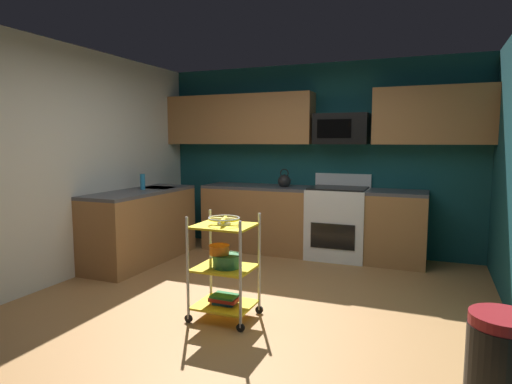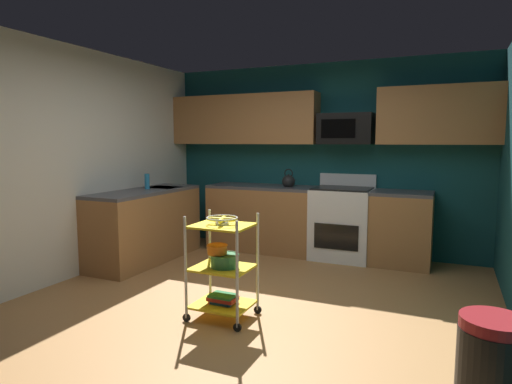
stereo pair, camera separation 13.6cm
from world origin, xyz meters
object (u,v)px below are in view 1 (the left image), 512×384
Objects in this scene: rolling_cart at (224,268)px; mixing_bowl_large at (227,260)px; oven_range at (338,222)px; microwave at (342,129)px; mixing_bowl_small at (219,249)px; dish_soap_bottle at (143,182)px; trash_can at (500,376)px; fruit_bowl at (224,219)px; kettle at (284,181)px; book_stack at (225,299)px.

rolling_cart is 0.07m from mixing_bowl_large.
oven_range is 1.57× the size of microwave.
dish_soap_bottle is at bearing 142.66° from mixing_bowl_small.
trash_can is at bearing -21.82° from mixing_bowl_small.
rolling_cart reaches higher than fruit_bowl.
kettle reaches higher than mixing_bowl_small.
rolling_cart is 3.36× the size of fruit_bowl.
microwave is at bearing 114.36° from trash_can.
book_stack is 1.24× the size of dish_soap_bottle.
microwave reaches higher than kettle.
microwave is at bearing 79.23° from mixing_bowl_large.
rolling_cart reaches higher than mixing_bowl_small.
rolling_cart is at bearing -101.28° from microwave.
book_stack is (0.04, 0.03, -0.45)m from mixing_bowl_small.
mixing_bowl_large is (0.02, 0.00, 0.07)m from rolling_cart.
oven_range is 4.42× the size of book_stack.
kettle is 3.99m from trash_can.
oven_range is at bearing 0.29° from kettle.
microwave reaches higher than book_stack.
dish_soap_bottle reaches higher than mixing_bowl_small.
microwave is at bearing 26.08° from dish_soap_bottle.
rolling_cart is 0.42m from fruit_bowl.
trash_can is (3.84, -2.19, -0.69)m from dish_soap_bottle.
oven_range is at bearing 23.97° from dish_soap_bottle.
dish_soap_bottle is (-1.86, 1.35, 0.50)m from mixing_bowl_large.
oven_range is 4.17× the size of kettle.
microwave reaches higher than rolling_cart.
dish_soap_bottle reaches higher than trash_can.
microwave is (-0.00, 0.10, 1.22)m from oven_range.
microwave is 3.91m from trash_can.
fruit_bowl is at bearing 35.98° from mixing_bowl_small.
mixing_bowl_large is (-0.47, -2.49, -1.18)m from microwave.
kettle reaches higher than rolling_cart.
kettle is (-0.22, 2.41, 0.38)m from mixing_bowl_small.
mixing_bowl_small is at bearing 158.18° from trash_can.
mixing_bowl_small is at bearing -144.02° from rolling_cart.
fruit_bowl is 1.49× the size of mixing_bowl_small.
oven_range reaches higher than rolling_cart.
book_stack is (-0.50, -2.49, -1.53)m from microwave.
dish_soap_bottle reaches higher than oven_range.
oven_range is 1.20× the size of rolling_cart.
mixing_bowl_small is 2.30m from dish_soap_bottle.
book_stack is at bearing -36.29° from dish_soap_bottle.
mixing_bowl_small is 2.45m from kettle.
kettle is (-0.25, 2.38, 0.12)m from fruit_bowl.
microwave is 2.80m from mixing_bowl_large.
microwave reaches higher than mixing_bowl_small.
mixing_bowl_large is 0.12m from mixing_bowl_small.
book_stack is 2.18m from trash_can.
microwave is at bearing 90.26° from oven_range.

